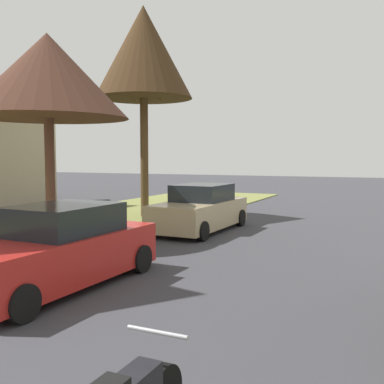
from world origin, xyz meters
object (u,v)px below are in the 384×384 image
object	(u,v)px
street_tree_left_far	(143,53)
parked_sedan_tan	(200,210)
parked_sedan_red	(57,249)
street_tree_left_mid_b	(48,76)

from	to	relation	value
street_tree_left_far	parked_sedan_tan	distance (m)	7.25
parked_sedan_tan	street_tree_left_far	bearing A→B (deg)	148.34
street_tree_left_far	parked_sedan_tan	xyz separation A→B (m)	(3.47, -2.14, -5.99)
parked_sedan_red	street_tree_left_mid_b	bearing A→B (deg)	133.65
parked_sedan_red	parked_sedan_tan	distance (m)	7.19
street_tree_left_mid_b	parked_sedan_tan	distance (m)	6.39
street_tree_left_mid_b	parked_sedan_red	world-z (taller)	street_tree_left_mid_b
street_tree_left_mid_b	parked_sedan_tan	bearing A→B (deg)	44.25
street_tree_left_far	parked_sedan_red	bearing A→B (deg)	-68.69
street_tree_left_far	parked_sedan_red	xyz separation A→B (m)	(3.64, -9.33, -5.99)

